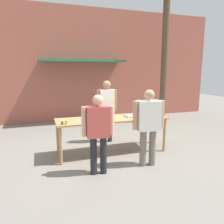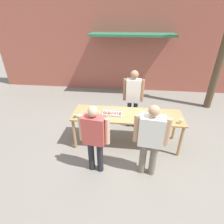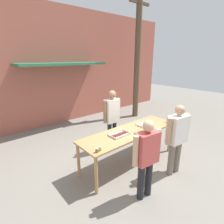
% 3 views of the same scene
% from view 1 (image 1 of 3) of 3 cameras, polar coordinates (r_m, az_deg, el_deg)
% --- Properties ---
extents(ground_plane, '(24.00, 24.00, 0.00)m').
position_cam_1_polar(ground_plane, '(5.63, 0.00, -10.48)').
color(ground_plane, gray).
extents(building_facade_back, '(12.00, 1.11, 4.50)m').
position_cam_1_polar(building_facade_back, '(9.11, -8.28, 12.06)').
color(building_facade_back, '#A85647').
rests_on(building_facade_back, ground).
extents(serving_table, '(2.72, 0.81, 0.89)m').
position_cam_1_polar(serving_table, '(5.39, 0.00, -2.52)').
color(serving_table, tan).
rests_on(serving_table, ground).
extents(food_tray_sausages, '(0.47, 0.29, 0.04)m').
position_cam_1_polar(food_tray_sausages, '(5.26, -3.98, -1.72)').
color(food_tray_sausages, silver).
rests_on(food_tray_sausages, serving_table).
extents(food_tray_buns, '(0.37, 0.31, 0.06)m').
position_cam_1_polar(food_tray_buns, '(5.56, 5.26, -1.01)').
color(food_tray_buns, silver).
rests_on(food_tray_buns, serving_table).
extents(condiment_jar_mustard, '(0.06, 0.06, 0.09)m').
position_cam_1_polar(condiment_jar_mustard, '(4.83, -12.83, -2.77)').
color(condiment_jar_mustard, '#567A38').
rests_on(condiment_jar_mustard, serving_table).
extents(condiment_jar_ketchup, '(0.06, 0.06, 0.09)m').
position_cam_1_polar(condiment_jar_ketchup, '(4.85, -11.83, -2.68)').
color(condiment_jar_ketchup, gold).
rests_on(condiment_jar_ketchup, serving_table).
extents(beer_cup, '(0.09, 0.09, 0.11)m').
position_cam_1_polar(beer_cup, '(5.62, 12.76, -0.70)').
color(beer_cup, '#DBC67A').
rests_on(beer_cup, serving_table).
extents(person_server_behind_table, '(0.58, 0.24, 1.77)m').
position_cam_1_polar(person_server_behind_table, '(6.18, -1.38, 1.67)').
color(person_server_behind_table, '#232328').
rests_on(person_server_behind_table, ground).
extents(person_customer_holding_hotdog, '(0.64, 0.30, 1.60)m').
position_cam_1_polar(person_customer_holding_hotdog, '(4.26, -3.63, -4.26)').
color(person_customer_holding_hotdog, '#232328').
rests_on(person_customer_holding_hotdog, ground).
extents(person_customer_with_cup, '(0.69, 0.32, 1.66)m').
position_cam_1_polar(person_customer_with_cup, '(4.69, 9.52, -2.57)').
color(person_customer_with_cup, '#756B5B').
rests_on(person_customer_with_cup, ground).
extents(utility_pole, '(1.10, 0.25, 5.31)m').
position_cam_1_polar(utility_pole, '(8.82, 13.60, 14.94)').
color(utility_pole, brown).
rests_on(utility_pole, ground).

